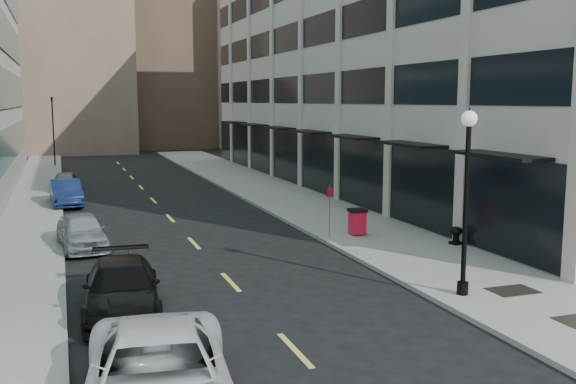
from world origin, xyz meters
TOP-DOWN VIEW (x-y plane):
  - sidewalk_right at (7.50, 20.00)m, footprint 5.00×80.00m
  - sidewalk_left at (-6.50, 20.00)m, footprint 3.00×80.00m
  - building_right at (16.94, 26.99)m, footprint 15.30×46.50m
  - skyline_tan_near at (-4.00, 68.00)m, footprint 14.00×18.00m
  - skyline_brown at (8.00, 72.00)m, footprint 12.00×16.00m
  - skyline_stone at (18.00, 66.00)m, footprint 10.00×14.00m
  - grate_far at (7.60, 3.80)m, footprint 1.40×1.00m
  - road_centerline at (0.00, 17.00)m, footprint 0.15×68.20m
  - traffic_signal at (-5.50, 48.00)m, footprint 0.66×0.66m
  - car_white_van at (-3.47, -0.31)m, footprint 3.40×6.13m
  - car_black_pickup at (-3.55, 6.00)m, footprint 2.41×5.07m
  - car_silver_sedan at (-4.32, 14.41)m, footprint 2.10×4.34m
  - car_blue_sedan at (-4.80, 25.63)m, footprint 1.84×4.48m
  - car_grey_sedan at (-4.80, 31.63)m, footprint 1.89×3.90m
  - trash_bin at (6.71, 12.66)m, footprint 0.71×0.78m
  - lamppost at (5.97, 4.00)m, footprint 0.46×0.46m
  - sign_post at (5.48, 12.77)m, footprint 0.25×0.07m
  - urn_planter at (9.60, 9.72)m, footprint 0.51×0.51m

SIDE VIEW (x-z plane):
  - road_centerline at x=0.00m, z-range 0.00..0.01m
  - sidewalk_right at x=7.50m, z-range 0.00..0.15m
  - sidewalk_left at x=-6.50m, z-range 0.00..0.15m
  - grate_far at x=7.60m, z-range 0.15..0.16m
  - urn_planter at x=9.60m, z-range 0.23..0.94m
  - car_grey_sedan at x=-4.80m, z-range 0.00..1.28m
  - car_black_pickup at x=-3.55m, z-range 0.00..1.43m
  - car_silver_sedan at x=-4.32m, z-range 0.00..1.43m
  - car_blue_sedan at x=-4.80m, z-range 0.00..1.44m
  - trash_bin at x=6.71m, z-range 0.19..1.30m
  - car_white_van at x=-3.47m, z-range 0.00..1.62m
  - sign_post at x=5.48m, z-range 0.48..2.63m
  - lamppost at x=5.97m, z-range 0.63..6.10m
  - traffic_signal at x=-5.50m, z-range 2.23..9.21m
  - building_right at x=16.94m, z-range -0.13..18.12m
  - skyline_stone at x=18.00m, z-range 0.00..20.00m
  - skyline_tan_near at x=-4.00m, z-range 0.00..28.00m
  - skyline_brown at x=8.00m, z-range 0.00..34.00m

